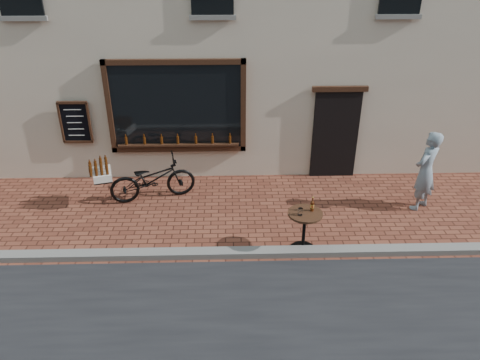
{
  "coord_description": "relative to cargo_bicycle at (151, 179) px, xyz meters",
  "views": [
    {
      "loc": [
        -0.7,
        -7.01,
        5.5
      ],
      "look_at": [
        -0.48,
        1.2,
        1.1
      ],
      "focal_mm": 35.0,
      "sensor_mm": 36.0,
      "label": 1
    }
  ],
  "objects": [
    {
      "name": "bistro_table",
      "position": [
        3.2,
        -2.05,
        0.09
      ],
      "size": [
        0.66,
        0.66,
        1.13
      ],
      "color": "black",
      "rests_on": "ground"
    },
    {
      "name": "pedestrian",
      "position": [
        6.02,
        -0.55,
        0.39
      ],
      "size": [
        0.79,
        0.76,
        1.82
      ],
      "primitive_type": "imported",
      "rotation": [
        0.0,
        0.0,
        3.84
      ],
      "color": "gray",
      "rests_on": "ground"
    },
    {
      "name": "cargo_bicycle",
      "position": [
        0.0,
        0.0,
        0.0
      ],
      "size": [
        2.32,
        1.18,
        1.09
      ],
      "rotation": [
        0.0,
        0.0,
        1.84
      ],
      "color": "black",
      "rests_on": "ground"
    },
    {
      "name": "ground",
      "position": [
        2.47,
        -2.4,
        -0.52
      ],
      "size": [
        90.0,
        90.0,
        0.0
      ],
      "primitive_type": "plane",
      "color": "#5F2C1E",
      "rests_on": "ground"
    },
    {
      "name": "kerb",
      "position": [
        2.47,
        -2.2,
        -0.46
      ],
      "size": [
        90.0,
        0.25,
        0.12
      ],
      "primitive_type": "cube",
      "color": "slate",
      "rests_on": "ground"
    }
  ]
}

